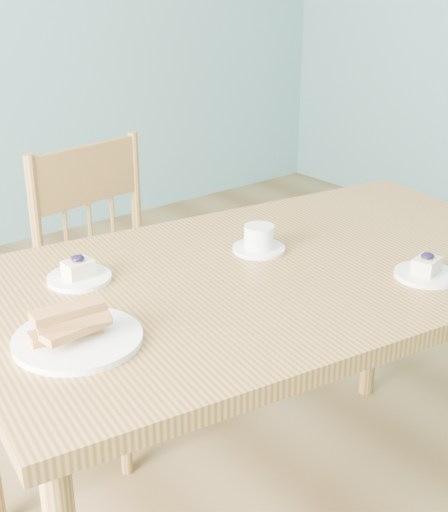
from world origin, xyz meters
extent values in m
cube|color=#A5793E|center=(0.01, 0.06, 0.75)|extent=(1.55, 1.03, 0.04)
cylinder|color=#A5793E|center=(0.72, 0.31, 0.37)|extent=(0.05, 0.05, 0.73)
cube|color=#A5793E|center=(-0.03, 0.68, 0.44)|extent=(0.48, 0.46, 0.04)
cylinder|color=#A5793E|center=(-0.19, 0.48, 0.21)|extent=(0.03, 0.03, 0.42)
cylinder|color=#A5793E|center=(0.17, 0.53, 0.21)|extent=(0.03, 0.03, 0.42)
cylinder|color=#A5793E|center=(-0.23, 0.82, 0.21)|extent=(0.03, 0.03, 0.42)
cylinder|color=#A5793E|center=(0.13, 0.87, 0.21)|extent=(0.03, 0.03, 0.42)
cylinder|color=#A5793E|center=(-0.25, 0.83, 0.70)|extent=(0.03, 0.03, 0.48)
cylinder|color=#A5793E|center=(0.14, 0.89, 0.70)|extent=(0.03, 0.03, 0.48)
cube|color=#A5793E|center=(-0.05, 0.86, 0.83)|extent=(0.37, 0.07, 0.18)
cylinder|color=#A5793E|center=(-0.15, 0.85, 0.60)|extent=(0.01, 0.01, 0.28)
cylinder|color=#A5793E|center=(-0.05, 0.86, 0.60)|extent=(0.01, 0.01, 0.28)
cylinder|color=#A5793E|center=(0.04, 0.87, 0.60)|extent=(0.01, 0.01, 0.28)
cylinder|color=white|center=(0.25, -0.19, 0.78)|extent=(0.14, 0.14, 0.01)
cube|color=beige|center=(0.25, -0.19, 0.80)|extent=(0.07, 0.06, 0.04)
ellipsoid|color=black|center=(0.25, -0.19, 0.83)|extent=(0.03, 0.03, 0.01)
sphere|color=black|center=(0.26, -0.19, 0.83)|extent=(0.01, 0.01, 0.01)
sphere|color=black|center=(0.24, -0.19, 0.83)|extent=(0.01, 0.01, 0.01)
sphere|color=black|center=(0.25, -0.20, 0.83)|extent=(0.01, 0.01, 0.01)
cylinder|color=white|center=(-0.39, 0.29, 0.78)|extent=(0.15, 0.15, 0.01)
cube|color=beige|center=(-0.39, 0.29, 0.80)|extent=(0.07, 0.05, 0.04)
ellipsoid|color=black|center=(-0.39, 0.29, 0.83)|extent=(0.03, 0.03, 0.01)
sphere|color=black|center=(-0.38, 0.30, 0.83)|extent=(0.01, 0.01, 0.01)
sphere|color=black|center=(-0.39, 0.30, 0.83)|extent=(0.01, 0.01, 0.01)
sphere|color=black|center=(-0.38, 0.28, 0.83)|extent=(0.01, 0.01, 0.01)
cylinder|color=white|center=(0.05, 0.17, 0.78)|extent=(0.13, 0.13, 0.01)
cylinder|color=white|center=(0.05, 0.17, 0.81)|extent=(0.10, 0.10, 0.06)
cylinder|color=#946842|center=(0.05, 0.17, 0.84)|extent=(0.06, 0.06, 0.00)
torus|color=white|center=(0.09, 0.18, 0.81)|extent=(0.04, 0.03, 0.04)
cylinder|color=white|center=(-0.53, 0.04, 0.78)|extent=(0.25, 0.25, 0.01)
camera|label=1|loc=(-1.06, -1.07, 1.46)|focal=50.00mm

